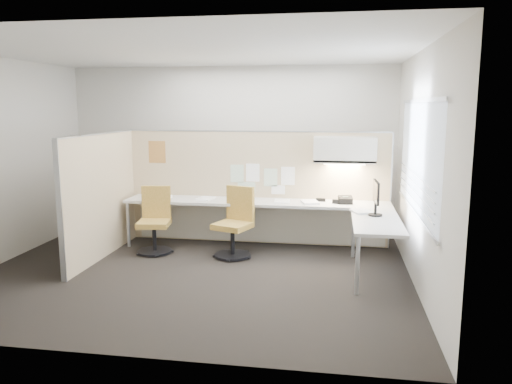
% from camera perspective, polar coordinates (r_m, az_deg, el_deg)
% --- Properties ---
extents(floor, '(5.50, 4.50, 0.01)m').
position_cam_1_polar(floor, '(6.64, -6.96, -9.13)').
color(floor, black).
rests_on(floor, ground).
extents(ceiling, '(5.50, 4.50, 0.01)m').
position_cam_1_polar(ceiling, '(6.32, -7.50, 15.75)').
color(ceiling, white).
rests_on(ceiling, wall_back).
extents(wall_back, '(5.50, 0.02, 2.80)m').
position_cam_1_polar(wall_back, '(8.50, -2.94, 4.76)').
color(wall_back, beige).
rests_on(wall_back, ground).
extents(wall_front, '(5.50, 0.02, 2.80)m').
position_cam_1_polar(wall_front, '(4.24, -15.78, -0.58)').
color(wall_front, beige).
rests_on(wall_front, ground).
extents(wall_right, '(0.02, 4.50, 2.80)m').
position_cam_1_polar(wall_right, '(6.15, 18.22, 2.40)').
color(wall_right, beige).
rests_on(wall_right, ground).
extents(window_pane, '(0.01, 2.80, 1.30)m').
position_cam_1_polar(window_pane, '(6.13, 18.06, 3.80)').
color(window_pane, '#97A1AF').
rests_on(window_pane, wall_right).
extents(partition_back, '(4.10, 0.06, 1.75)m').
position_cam_1_polar(partition_back, '(7.83, 0.03, 0.48)').
color(partition_back, tan).
rests_on(partition_back, floor).
extents(partition_left, '(0.06, 2.20, 1.75)m').
position_cam_1_polar(partition_left, '(7.41, -17.22, -0.48)').
color(partition_left, tan).
rests_on(partition_left, floor).
extents(desk, '(4.00, 2.07, 0.73)m').
position_cam_1_polar(desk, '(7.36, 2.37, -2.28)').
color(desk, beige).
rests_on(desk, floor).
extents(overhead_bin, '(0.90, 0.36, 0.38)m').
position_cam_1_polar(overhead_bin, '(7.44, 10.12, 4.78)').
color(overhead_bin, beige).
rests_on(overhead_bin, partition_back).
extents(task_light_strip, '(0.60, 0.06, 0.02)m').
position_cam_1_polar(task_light_strip, '(7.47, 10.07, 3.17)').
color(task_light_strip, '#FFEABF').
rests_on(task_light_strip, overhead_bin).
extents(pinned_papers, '(1.01, 0.00, 0.47)m').
position_cam_1_polar(pinned_papers, '(7.76, 0.57, 1.57)').
color(pinned_papers, '#8CBF8C').
rests_on(pinned_papers, partition_back).
extents(poster, '(0.28, 0.00, 0.35)m').
position_cam_1_polar(poster, '(8.14, -11.24, 4.51)').
color(poster, orange).
rests_on(poster, partition_back).
extents(chair_left, '(0.51, 0.53, 0.96)m').
position_cam_1_polar(chair_left, '(7.52, -11.48, -3.42)').
color(chair_left, black).
rests_on(chair_left, floor).
extents(chair_right, '(0.59, 0.61, 0.99)m').
position_cam_1_polar(chair_right, '(7.18, -2.40, -3.75)').
color(chair_right, black).
rests_on(chair_right, floor).
extents(monitor, '(0.18, 0.43, 0.46)m').
position_cam_1_polar(monitor, '(6.63, 13.56, -0.43)').
color(monitor, black).
rests_on(monitor, desk).
extents(phone, '(0.22, 0.21, 0.12)m').
position_cam_1_polar(phone, '(7.43, 10.14, -0.91)').
color(phone, black).
rests_on(phone, desk).
extents(stapler, '(0.14, 0.05, 0.05)m').
position_cam_1_polar(stapler, '(7.54, 7.41, -0.89)').
color(stapler, black).
rests_on(stapler, desk).
extents(tape_dispenser, '(0.11, 0.08, 0.06)m').
position_cam_1_polar(tape_dispenser, '(7.41, 9.13, -1.08)').
color(tape_dispenser, black).
rests_on(tape_dispenser, desk).
extents(coat_hook, '(0.18, 0.45, 1.35)m').
position_cam_1_polar(coat_hook, '(6.83, -20.40, 3.10)').
color(coat_hook, silver).
rests_on(coat_hook, partition_left).
extents(paper_stack_0, '(0.25, 0.32, 0.03)m').
position_cam_1_polar(paper_stack_0, '(7.85, -10.61, -0.62)').
color(paper_stack_0, white).
rests_on(paper_stack_0, desk).
extents(paper_stack_1, '(0.28, 0.34, 0.02)m').
position_cam_1_polar(paper_stack_1, '(7.70, -5.83, -0.75)').
color(paper_stack_1, white).
rests_on(paper_stack_1, desk).
extents(paper_stack_2, '(0.24, 0.31, 0.04)m').
position_cam_1_polar(paper_stack_2, '(7.54, -1.87, -0.86)').
color(paper_stack_2, white).
rests_on(paper_stack_2, desk).
extents(paper_stack_3, '(0.26, 0.32, 0.01)m').
position_cam_1_polar(paper_stack_3, '(7.47, 3.01, -1.05)').
color(paper_stack_3, white).
rests_on(paper_stack_3, desk).
extents(paper_stack_4, '(0.31, 0.35, 0.03)m').
position_cam_1_polar(paper_stack_4, '(7.40, 6.18, -1.15)').
color(paper_stack_4, white).
rests_on(paper_stack_4, desk).
extents(paper_stack_5, '(0.32, 0.36, 0.02)m').
position_cam_1_polar(paper_stack_5, '(6.86, 11.94, -2.18)').
color(paper_stack_5, white).
rests_on(paper_stack_5, desk).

